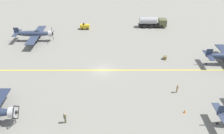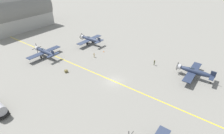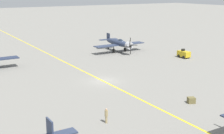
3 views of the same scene
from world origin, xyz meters
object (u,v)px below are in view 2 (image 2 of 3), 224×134
(hangar, at_px, (15,13))
(ground_crew_walking, at_px, (154,62))
(traffic_cone, at_px, (104,51))
(airplane_far_center, at_px, (45,52))
(ground_crew_inspecting, at_px, (94,55))
(airplane_far_right, at_px, (90,39))
(airplane_near_right, at_px, (194,71))
(supply_crate_by_tanker, at_px, (66,71))

(hangar, bearing_deg, ground_crew_walking, -84.75)
(traffic_cone, bearing_deg, hangar, 94.83)
(airplane_far_center, relative_size, ground_crew_inspecting, 7.40)
(airplane_far_center, bearing_deg, airplane_far_right, -6.08)
(airplane_far_right, bearing_deg, airplane_near_right, -88.07)
(ground_crew_walking, bearing_deg, traffic_cone, 96.37)
(ground_crew_inspecting, distance_m, hangar, 49.07)
(airplane_far_center, height_order, airplane_near_right, airplane_far_center)
(supply_crate_by_tanker, xyz_separation_m, hangar, (12.82, 48.25, 7.24))
(airplane_near_right, relative_size, ground_crew_walking, 6.62)
(ground_crew_walking, bearing_deg, airplane_near_right, -90.09)
(airplane_far_right, height_order, ground_crew_walking, airplane_far_right)
(ground_crew_walking, relative_size, hangar, 0.06)
(airplane_far_right, bearing_deg, hangar, 101.94)
(ground_crew_walking, relative_size, traffic_cone, 3.30)
(airplane_far_right, distance_m, traffic_cone, 9.18)
(ground_crew_walking, height_order, supply_crate_by_tanker, ground_crew_walking)
(traffic_cone, bearing_deg, airplane_near_right, -86.11)
(airplane_near_right, height_order, hangar, hangar)
(supply_crate_by_tanker, relative_size, hangar, 0.03)
(airplane_far_center, distance_m, hangar, 37.26)
(airplane_far_right, xyz_separation_m, traffic_cone, (-2.47, -8.67, -1.74))
(hangar, bearing_deg, airplane_near_right, -85.53)
(ground_crew_inspecting, bearing_deg, hangar, 88.84)
(ground_crew_walking, distance_m, traffic_cone, 18.48)
(supply_crate_by_tanker, distance_m, hangar, 50.44)
(airplane_near_right, bearing_deg, traffic_cone, 111.19)
(airplane_far_right, xyz_separation_m, supply_crate_by_tanker, (-19.40, -8.27, -1.65))
(ground_crew_inspecting, distance_m, traffic_cone, 5.13)
(airplane_far_center, height_order, airplane_far_right, airplane_far_center)
(airplane_far_center, relative_size, supply_crate_by_tanker, 13.66)
(airplane_near_right, relative_size, hangar, 0.40)
(ground_crew_walking, height_order, hangar, hangar)
(airplane_near_right, distance_m, supply_crate_by_tanker, 35.74)
(airplane_far_center, xyz_separation_m, hangar, (10.54, 35.30, 5.59))
(airplane_near_right, height_order, traffic_cone, airplane_near_right)
(airplane_near_right, bearing_deg, hangar, 111.78)
(supply_crate_by_tanker, height_order, traffic_cone, supply_crate_by_tanker)
(airplane_far_center, distance_m, supply_crate_by_tanker, 13.25)
(traffic_cone, bearing_deg, ground_crew_walking, -83.63)
(ground_crew_inspecting, relative_size, traffic_cone, 2.95)
(traffic_cone, bearing_deg, airplane_far_right, 74.09)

